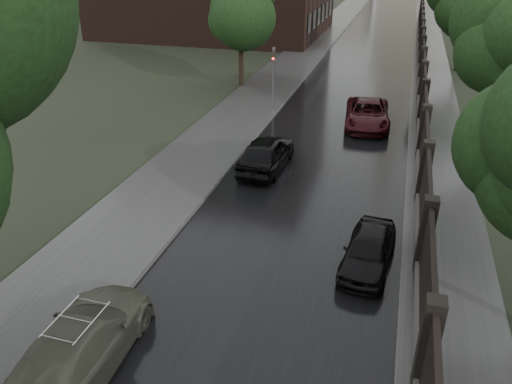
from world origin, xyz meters
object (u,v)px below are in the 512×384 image
at_px(volga_sedan, 81,344).
at_px(car_right_far, 367,114).
at_px(car_right_near, 369,250).
at_px(hatchback_left, 266,153).
at_px(tree_right_c, 468,7).
at_px(tree_left_far, 240,12).
at_px(traffic_light, 273,74).
at_px(tree_right_b, 499,52).

bearing_deg(volga_sedan, car_right_far, -107.61).
bearing_deg(car_right_far, car_right_near, -90.01).
relative_size(car_right_near, car_right_far, 0.71).
distance_m(volga_sedan, hatchback_left, 13.24).
relative_size(tree_right_c, volga_sedan, 1.36).
distance_m(tree_right_c, hatchback_left, 25.83).
relative_size(tree_left_far, car_right_far, 1.40).
bearing_deg(car_right_far, tree_left_far, 142.50).
distance_m(tree_left_far, traffic_light, 6.84).
height_order(volga_sedan, car_right_far, volga_sedan).
height_order(tree_left_far, tree_right_c, tree_left_far).
relative_size(traffic_light, car_right_far, 0.76).
bearing_deg(traffic_light, volga_sedan, -88.15).
relative_size(hatchback_left, car_right_far, 0.87).
height_order(tree_right_c, traffic_light, tree_right_c).
bearing_deg(tree_left_far, tree_right_b, -27.30).
height_order(hatchback_left, car_right_near, hatchback_left).
bearing_deg(tree_right_b, hatchback_left, -151.07).
bearing_deg(car_right_near, traffic_light, 120.26).
height_order(tree_right_c, car_right_near, tree_right_c).
bearing_deg(tree_right_b, tree_left_far, 152.70).
height_order(tree_left_far, car_right_far, tree_left_far).
bearing_deg(tree_right_b, traffic_light, 165.76).
relative_size(tree_right_b, volga_sedan, 1.36).
bearing_deg(tree_right_c, car_right_near, -98.64).
height_order(volga_sedan, car_right_near, volga_sedan).
relative_size(volga_sedan, car_right_near, 1.37).
relative_size(tree_right_c, hatchback_left, 1.51).
xyz_separation_m(tree_right_c, car_right_near, (-4.59, -30.22, -4.31)).
xyz_separation_m(tree_right_c, volga_sedan, (-11.10, -36.67, -4.20)).
distance_m(tree_right_c, car_right_near, 30.87).
distance_m(car_right_near, car_right_far, 14.23).
distance_m(tree_right_c, traffic_light, 19.26).
relative_size(tree_left_far, hatchback_left, 1.60).
relative_size(tree_left_far, volga_sedan, 1.44).
height_order(hatchback_left, car_right_far, hatchback_left).
bearing_deg(tree_right_b, tree_right_c, 90.00).
relative_size(hatchback_left, car_right_near, 1.23).
bearing_deg(volga_sedan, tree_right_c, -110.30).
bearing_deg(car_right_near, tree_left_far, 123.25).
distance_m(tree_right_b, car_right_near, 13.75).
bearing_deg(traffic_light, car_right_far, -10.06).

